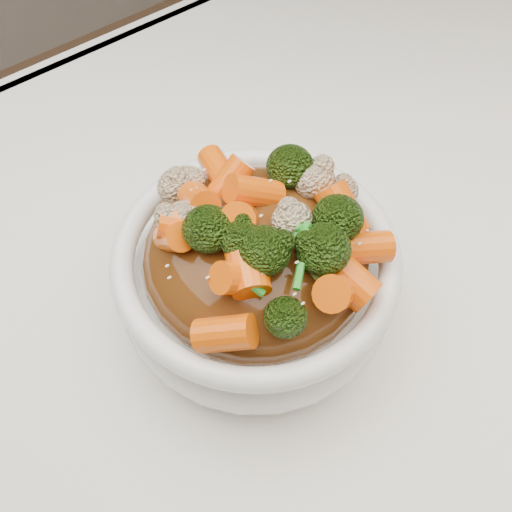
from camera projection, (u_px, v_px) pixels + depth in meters
floor at (287, 509)px, 1.09m from camera, size 3.00×3.00×0.00m
dining_table at (299, 444)px, 0.78m from camera, size 1.20×0.80×0.75m
tablecloth at (324, 306)px, 0.49m from camera, size 1.20×0.80×0.04m
bowl at (256, 280)px, 0.44m from camera, size 0.23×0.23×0.08m
sauce_base at (256, 258)px, 0.42m from camera, size 0.18×0.18×0.09m
carrots at (256, 205)px, 0.37m from camera, size 0.18×0.18×0.05m
broccoli at (256, 206)px, 0.37m from camera, size 0.18×0.18×0.04m
cauliflower at (256, 208)px, 0.37m from camera, size 0.18×0.18×0.03m
scallions at (256, 204)px, 0.37m from camera, size 0.14×0.14×0.02m
sesame_seeds at (256, 204)px, 0.37m from camera, size 0.16×0.16×0.01m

